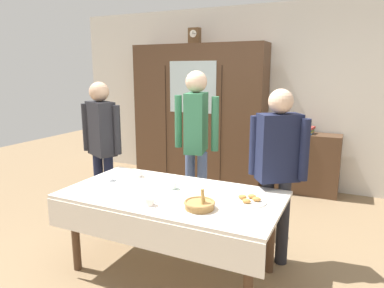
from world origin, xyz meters
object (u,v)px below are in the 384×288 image
(spoon_back_edge, at_px, (139,191))
(tea_cup_front_edge, at_px, (109,178))
(tea_cup_mid_right, at_px, (149,203))
(tea_cup_far_right, at_px, (138,175))
(bread_basket, at_px, (200,204))
(pastry_plate, at_px, (249,200))
(mantel_clock, at_px, (195,36))
(spoon_near_left, at_px, (119,187))
(tea_cup_center, at_px, (172,186))
(wall_cabinet, at_px, (199,114))
(dining_table, at_px, (170,205))
(book_stack, at_px, (308,130))
(person_behind_table_left, at_px, (278,161))
(spoon_front_edge, at_px, (183,181))
(person_behind_table_right, at_px, (196,133))
(person_near_right_end, at_px, (102,139))

(spoon_back_edge, bearing_deg, tea_cup_front_edge, 164.48)
(tea_cup_mid_right, bearing_deg, tea_cup_far_right, 130.15)
(bread_basket, xyz_separation_m, pastry_plate, (0.30, 0.29, -0.02))
(mantel_clock, height_order, spoon_back_edge, mantel_clock)
(mantel_clock, distance_m, spoon_near_left, 3.07)
(bread_basket, bearing_deg, tea_cup_center, 143.23)
(wall_cabinet, height_order, spoon_near_left, wall_cabinet)
(dining_table, height_order, book_stack, book_stack)
(spoon_near_left, distance_m, person_behind_table_left, 1.43)
(tea_cup_mid_right, bearing_deg, book_stack, 74.93)
(wall_cabinet, height_order, book_stack, wall_cabinet)
(book_stack, height_order, bread_basket, book_stack)
(tea_cup_mid_right, bearing_deg, spoon_near_left, 152.07)
(bread_basket, distance_m, spoon_front_edge, 0.69)
(person_behind_table_right, bearing_deg, tea_cup_center, -79.06)
(dining_table, relative_size, wall_cabinet, 0.86)
(spoon_back_edge, bearing_deg, person_behind_table_right, 86.00)
(tea_cup_center, height_order, person_behind_table_left, person_behind_table_left)
(bread_basket, xyz_separation_m, person_behind_table_left, (0.42, 0.75, 0.21))
(tea_cup_mid_right, height_order, bread_basket, bread_basket)
(book_stack, bearing_deg, spoon_near_left, -115.48)
(tea_cup_far_right, bearing_deg, bread_basket, -28.32)
(tea_cup_center, height_order, bread_basket, bread_basket)
(mantel_clock, xyz_separation_m, tea_cup_mid_right, (0.95, -2.88, -1.51))
(spoon_near_left, bearing_deg, tea_cup_mid_right, -27.93)
(spoon_near_left, height_order, person_behind_table_right, person_behind_table_right)
(tea_cup_mid_right, height_order, person_behind_table_right, person_behind_table_right)
(book_stack, height_order, tea_cup_mid_right, book_stack)
(spoon_back_edge, distance_m, person_behind_table_left, 1.24)
(spoon_back_edge, xyz_separation_m, person_behind_table_right, (0.07, 1.03, 0.34))
(person_behind_table_right, bearing_deg, person_near_right_end, -160.29)
(tea_cup_center, xyz_separation_m, pastry_plate, (0.69, -0.00, -0.01))
(person_behind_table_left, bearing_deg, pastry_plate, -104.62)
(tea_cup_far_right, bearing_deg, spoon_near_left, -89.24)
(pastry_plate, relative_size, spoon_front_edge, 2.35)
(tea_cup_far_right, distance_m, person_behind_table_left, 1.33)
(tea_cup_front_edge, distance_m, person_behind_table_right, 1.08)
(bread_basket, bearing_deg, spoon_front_edge, 127.23)
(spoon_near_left, height_order, person_behind_table_left, person_behind_table_left)
(mantel_clock, relative_size, tea_cup_mid_right, 1.85)
(tea_cup_center, bearing_deg, person_behind_table_right, 100.94)
(person_near_right_end, bearing_deg, spoon_near_left, -42.70)
(tea_cup_center, relative_size, person_behind_table_right, 0.07)
(pastry_plate, bearing_deg, spoon_front_edge, 160.29)
(book_stack, distance_m, tea_cup_front_edge, 2.96)
(wall_cabinet, relative_size, person_near_right_end, 1.32)
(tea_cup_mid_right, distance_m, bread_basket, 0.39)
(pastry_plate, relative_size, spoon_back_edge, 2.35)
(dining_table, height_order, person_behind_table_right, person_behind_table_right)
(bread_basket, relative_size, pastry_plate, 0.86)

